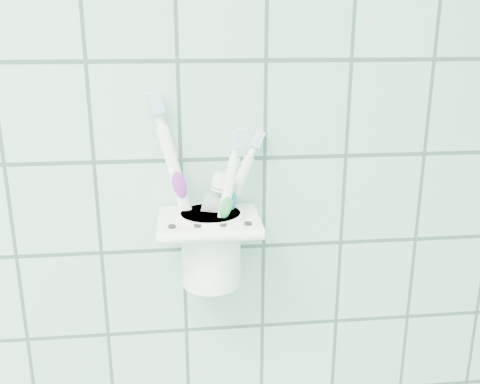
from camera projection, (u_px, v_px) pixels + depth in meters
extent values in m
cube|color=white|center=(207.00, 219.00, 0.64)|extent=(0.05, 0.02, 0.03)
cube|color=white|center=(209.00, 222.00, 0.61)|extent=(0.11, 0.09, 0.01)
cylinder|color=white|center=(211.00, 236.00, 0.56)|extent=(0.11, 0.01, 0.01)
cylinder|color=black|center=(172.00, 227.00, 0.57)|extent=(0.01, 0.01, 0.00)
cylinder|color=black|center=(198.00, 226.00, 0.57)|extent=(0.01, 0.01, 0.00)
cylinder|color=black|center=(223.00, 225.00, 0.58)|extent=(0.01, 0.01, 0.00)
cylinder|color=black|center=(248.00, 224.00, 0.58)|extent=(0.01, 0.01, 0.00)
cylinder|color=white|center=(211.00, 248.00, 0.62)|extent=(0.07, 0.07, 0.09)
cylinder|color=white|center=(211.00, 215.00, 0.61)|extent=(0.08, 0.08, 0.01)
cylinder|color=black|center=(211.00, 214.00, 0.61)|extent=(0.06, 0.06, 0.00)
cylinder|color=white|center=(203.00, 202.00, 0.61)|extent=(0.06, 0.04, 0.18)
cylinder|color=white|center=(201.00, 113.00, 0.58)|extent=(0.02, 0.01, 0.03)
cube|color=silver|center=(201.00, 99.00, 0.57)|extent=(0.02, 0.02, 0.03)
cube|color=white|center=(200.00, 99.00, 0.57)|extent=(0.02, 0.01, 0.03)
ellipsoid|color=purple|center=(203.00, 185.00, 0.60)|extent=(0.02, 0.01, 0.03)
cylinder|color=white|center=(197.00, 216.00, 0.60)|extent=(0.08, 0.05, 0.14)
cylinder|color=white|center=(195.00, 141.00, 0.57)|extent=(0.02, 0.01, 0.02)
cube|color=silver|center=(195.00, 130.00, 0.57)|extent=(0.02, 0.02, 0.03)
cube|color=white|center=(195.00, 129.00, 0.57)|extent=(0.02, 0.01, 0.03)
ellipsoid|color=teal|center=(197.00, 202.00, 0.59)|extent=(0.02, 0.01, 0.03)
cylinder|color=white|center=(208.00, 221.00, 0.59)|extent=(0.04, 0.01, 0.15)
cylinder|color=white|center=(207.00, 148.00, 0.57)|extent=(0.01, 0.01, 0.02)
cube|color=silver|center=(207.00, 137.00, 0.56)|extent=(0.02, 0.01, 0.02)
cube|color=white|center=(207.00, 136.00, 0.57)|extent=(0.02, 0.01, 0.02)
ellipsoid|color=green|center=(208.00, 207.00, 0.58)|extent=(0.02, 0.01, 0.03)
cube|color=silver|center=(201.00, 235.00, 0.62)|extent=(0.06, 0.02, 0.10)
cube|color=silver|center=(202.00, 271.00, 0.63)|extent=(0.04, 0.02, 0.02)
cone|color=silver|center=(200.00, 192.00, 0.60)|extent=(0.04, 0.04, 0.02)
cylinder|color=white|center=(200.00, 181.00, 0.60)|extent=(0.03, 0.03, 0.03)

